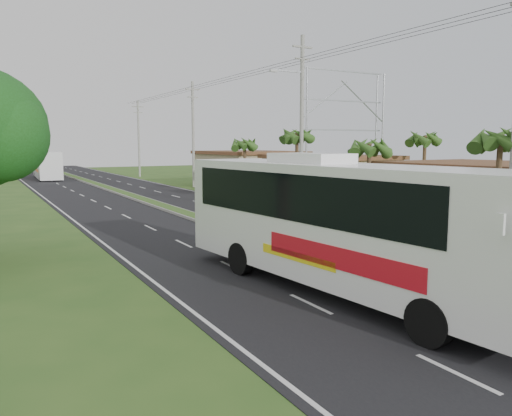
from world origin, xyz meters
TOP-DOWN VIEW (x-y plane):
  - ground at (0.00, 0.00)m, footprint 180.00×180.00m
  - road_asphalt at (0.00, 20.00)m, footprint 14.00×160.00m
  - median_strip at (0.00, 20.00)m, footprint 1.20×160.00m
  - lane_edge_left at (-6.70, 20.00)m, footprint 0.12×160.00m
  - lane_edge_right at (6.70, 20.00)m, footprint 0.12×160.00m
  - shop_near at (14.00, 6.00)m, footprint 8.60×12.60m
  - shop_mid at (14.00, 22.00)m, footprint 7.60×10.60m
  - shop_far at (14.00, 36.00)m, footprint 8.60×11.60m
  - palm_verge_a at (9.00, 3.00)m, footprint 2.40×2.40m
  - palm_verge_b at (9.40, 12.00)m, footprint 2.40×2.40m
  - palm_verge_c at (8.80, 19.00)m, footprint 2.40×2.40m
  - palm_verge_d at (9.30, 28.00)m, footprint 2.40×2.40m
  - palm_behind_shop at (17.50, 15.00)m, footprint 2.40×2.40m
  - utility_pole_b at (8.47, 18.00)m, footprint 3.20×0.28m
  - utility_pole_c at (8.50, 38.00)m, footprint 1.60×0.28m
  - utility_pole_d at (8.50, 58.00)m, footprint 1.60×0.28m
  - billboard_lattice at (22.00, 30.00)m, footprint 10.18×1.18m
  - coach_bus_main at (-2.10, 0.61)m, footprint 4.09×13.46m
  - coach_bus_far at (-3.41, 59.65)m, footprint 3.14×12.40m
  - motorcyclist at (0.77, 2.13)m, footprint 1.75×0.81m

SIDE VIEW (x-z plane):
  - ground at x=0.00m, z-range 0.00..0.00m
  - lane_edge_left at x=-6.70m, z-range 0.00..0.00m
  - lane_edge_right at x=6.70m, z-range 0.00..0.00m
  - road_asphalt at x=0.00m, z-range 0.00..0.02m
  - median_strip at x=0.00m, z-range 0.01..0.20m
  - motorcyclist at x=0.77m, z-range -0.31..1.80m
  - shop_near at x=14.00m, z-range 0.02..3.54m
  - shop_mid at x=14.00m, z-range 0.02..3.69m
  - shop_far at x=14.00m, z-range 0.02..3.84m
  - coach_bus_far at x=-3.41m, z-range 0.24..3.83m
  - coach_bus_main at x=-2.10m, z-range 0.21..4.50m
  - palm_verge_b at x=9.40m, z-range 1.83..6.88m
  - palm_verge_d at x=9.30m, z-range 1.92..7.17m
  - palm_verge_a at x=9.00m, z-range 2.02..7.47m
  - palm_behind_shop at x=17.50m, z-range 2.11..7.76m
  - palm_verge_c at x=8.80m, z-range 2.20..8.05m
  - utility_pole_d at x=8.50m, z-range 0.17..10.67m
  - utility_pole_c at x=8.50m, z-range 0.17..11.17m
  - utility_pole_b at x=8.47m, z-range 0.26..12.26m
  - billboard_lattice at x=22.00m, z-range 0.79..12.86m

